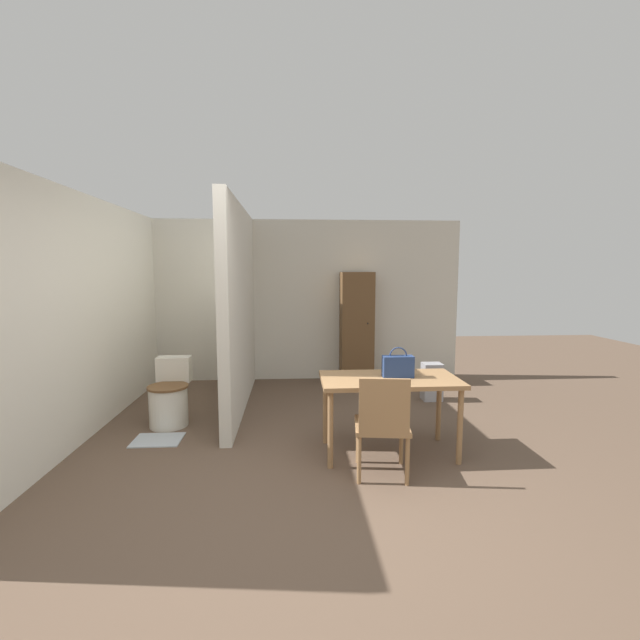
{
  "coord_description": "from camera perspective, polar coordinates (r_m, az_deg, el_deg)",
  "views": [
    {
      "loc": [
        -0.03,
        -2.87,
        1.72
      ],
      "look_at": [
        0.27,
        1.61,
        1.2
      ],
      "focal_mm": 24.0,
      "sensor_mm": 36.0,
      "label": 1
    }
  ],
  "objects": [
    {
      "name": "handbag",
      "position": [
        4.07,
        10.36,
        -6.06
      ],
      "size": [
        0.29,
        0.11,
        0.28
      ],
      "color": "navy",
      "rests_on": "dining_table"
    },
    {
      "name": "bath_mat",
      "position": [
        4.81,
        -20.83,
        -14.72
      ],
      "size": [
        0.48,
        0.37,
        0.01
      ],
      "color": "#B2BCC6",
      "rests_on": "ground_plane"
    },
    {
      "name": "wooden_cabinet",
      "position": [
        6.61,
        4.91,
        -0.99
      ],
      "size": [
        0.49,
        0.42,
        1.7
      ],
      "color": "brown",
      "rests_on": "ground_plane"
    },
    {
      "name": "space_heater",
      "position": [
        5.94,
        14.69,
        -7.95
      ],
      "size": [
        0.25,
        0.21,
        0.5
      ],
      "color": "#9E9EA3",
      "rests_on": "ground_plane"
    },
    {
      "name": "wall_back",
      "position": [
        6.77,
        -3.53,
        2.62
      ],
      "size": [
        5.25,
        0.12,
        2.5
      ],
      "color": "beige",
      "rests_on": "ground_plane"
    },
    {
      "name": "ground_plane",
      "position": [
        3.35,
        -3.03,
        -24.29
      ],
      "size": [
        16.0,
        16.0,
        0.0
      ],
      "primitive_type": "plane",
      "color": "brown"
    },
    {
      "name": "toilet",
      "position": [
        5.14,
        -19.4,
        -9.78
      ],
      "size": [
        0.44,
        0.59,
        0.73
      ],
      "color": "silver",
      "rests_on": "ground_plane"
    },
    {
      "name": "partition_wall",
      "position": [
        5.42,
        -10.68,
        1.53
      ],
      "size": [
        0.12,
        2.65,
        2.5
      ],
      "color": "beige",
      "rests_on": "ground_plane"
    },
    {
      "name": "wooden_chair",
      "position": [
        3.65,
        8.34,
        -13.37
      ],
      "size": [
        0.5,
        0.5,
        0.88
      ],
      "rotation": [
        0.0,
        0.0,
        -0.13
      ],
      "color": "#997047",
      "rests_on": "ground_plane"
    },
    {
      "name": "dining_table",
      "position": [
        4.08,
        9.23,
        -8.69
      ],
      "size": [
        1.27,
        0.67,
        0.73
      ],
      "color": "#997047",
      "rests_on": "ground_plane"
    },
    {
      "name": "wall_left",
      "position": [
        5.27,
        -27.92,
        0.73
      ],
      "size": [
        0.12,
        4.82,
        2.5
      ],
      "color": "beige",
      "rests_on": "ground_plane"
    }
  ]
}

